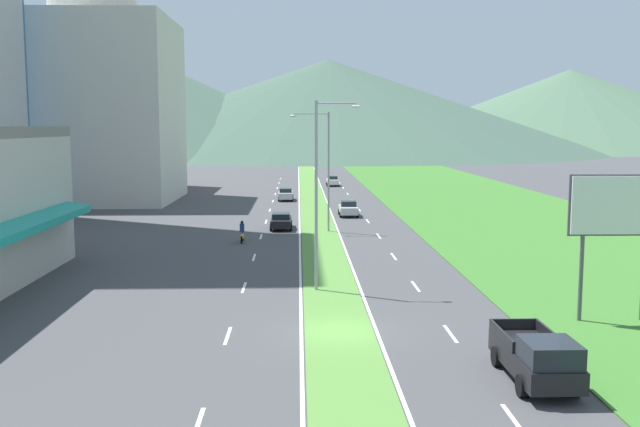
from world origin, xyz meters
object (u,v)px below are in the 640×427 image
Objects in this scene: street_lamp_mid at (325,164)px; car_2 at (348,209)px; street_lamp_near at (320,185)px; car_4 at (332,181)px; car_5 at (281,221)px; pickup_truck_0 at (537,358)px; motorcycle_rider at (242,233)px; car_3 at (286,194)px; billboard_roadside at (616,213)px.

street_lamp_mid is 12.83m from car_2.
street_lamp_mid is at bearing 87.27° from street_lamp_near.
car_5 is at bearing -8.40° from car_4.
street_lamp_near is 1.02× the size of street_lamp_mid.
pickup_truck_0 is 35.49m from motorcycle_rider.
car_4 is (7.08, 22.18, -0.00)m from car_3.
pickup_truck_0 reaches higher than car_2.
street_lamp_near is at bearing -92.73° from street_lamp_mid.
car_2 is at bearing -175.99° from pickup_truck_0.
car_2 is 38.53m from car_4.
pickup_truck_0 reaches higher than car_4.
car_5 is at bearing -165.60° from pickup_truck_0.
street_lamp_near is 1.52× the size of billboard_roadside.
street_lamp_near is 2.02× the size of pickup_truck_0.
car_3 is (-2.87, 50.84, -5.34)m from street_lamp_near.
car_3 is 0.96× the size of car_5.
street_lamp_mid is 2.30× the size of car_5.
car_3 is at bearing -171.06° from pickup_truck_0.
pickup_truck_0 is at bearing -63.78° from street_lamp_near.
street_lamp_mid is 2.64× the size of car_2.
car_2 is 49.93m from pickup_truck_0.
car_2 is 2.03× the size of motorcycle_rider.
motorcycle_rider is (-9.92, -16.95, -0.06)m from car_2.
car_4 is (0.17, 38.53, -0.01)m from car_2.
car_4 is (-9.75, 80.06, -4.55)m from billboard_roadside.
motorcycle_rider reaches higher than car_4.
pickup_truck_0 is at bearing -157.79° from motorcycle_rider.
pickup_truck_0 is (3.50, -49.81, 0.18)m from car_2.
billboard_roadside is at bearing -26.75° from street_lamp_near.
car_4 reaches higher than car_3.
billboard_roadside reaches higher than car_5.
pickup_truck_0 reaches higher than car_3.
billboard_roadside is at bearing 142.17° from pickup_truck_0.
car_4 is at bearing 86.70° from street_lamp_near.
street_lamp_mid is 39.39m from pickup_truck_0.
car_2 is 0.75× the size of pickup_truck_0.
street_lamp_mid is at bearing -3.57° from car_4.
motorcycle_rider is (-19.84, 24.59, -4.60)m from billboard_roadside.
car_2 is at bearing -30.34° from motorcycle_rider.
motorcycle_rider is (-6.98, -5.66, -5.40)m from street_lamp_mid.
car_2 is (2.94, 11.29, -5.34)m from street_lamp_mid.
billboard_roadside is 3.60× the size of motorcycle_rider.
motorcycle_rider is at bearing -157.79° from pickup_truck_0.
street_lamp_mid is 1.99× the size of pickup_truck_0.
motorcycle_rider reaches higher than car_3.
car_2 is at bearing -0.25° from car_4.
car_2 reaches higher than car_4.
car_3 is (-6.92, 16.34, -0.01)m from car_2.
car_5 is at bearing 96.46° from street_lamp_near.
street_lamp_mid is 1.49× the size of billboard_roadside.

